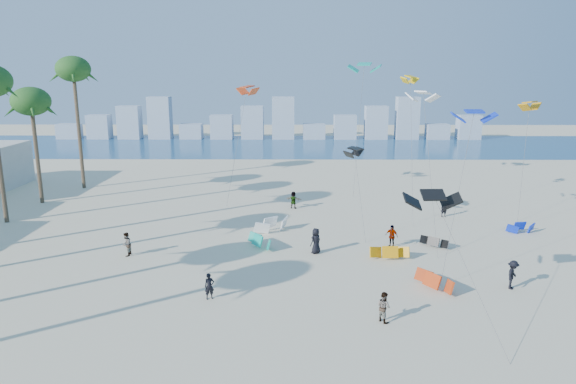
{
  "coord_description": "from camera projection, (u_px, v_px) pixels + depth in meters",
  "views": [
    {
      "loc": [
        3.37,
        -20.98,
        13.23
      ],
      "look_at": [
        3.0,
        16.0,
        4.5
      ],
      "focal_mm": 31.86,
      "sensor_mm": 36.0,
      "label": 1
    }
  ],
  "objects": [
    {
      "name": "ground",
      "position": [
        219.0,
        367.0,
        23.49
      ],
      "size": [
        220.0,
        220.0,
        0.0
      ],
      "primitive_type": "plane",
      "color": "beige",
      "rests_on": "ground"
    },
    {
      "name": "ocean",
      "position": [
        275.0,
        146.0,
        93.56
      ],
      "size": [
        220.0,
        220.0,
        0.0
      ],
      "primitive_type": "plane",
      "color": "navy",
      "rests_on": "ground"
    },
    {
      "name": "kitesurfer_near",
      "position": [
        209.0,
        286.0,
        30.34
      ],
      "size": [
        0.68,
        0.57,
        1.6
      ],
      "primitive_type": "imported",
      "rotation": [
        0.0,
        0.0,
        0.36
      ],
      "color": "black",
      "rests_on": "ground"
    },
    {
      "name": "kitesurfer_mid",
      "position": [
        384.0,
        307.0,
        27.59
      ],
      "size": [
        0.99,
        1.04,
        1.7
      ],
      "primitive_type": "imported",
      "rotation": [
        0.0,
        0.0,
        2.15
      ],
      "color": "gray",
      "rests_on": "ground"
    },
    {
      "name": "kitesurfers_far",
      "position": [
        338.0,
        233.0,
        39.94
      ],
      "size": [
        27.01,
        20.39,
        1.93
      ],
      "color": "black",
      "rests_on": "ground"
    },
    {
      "name": "grounded_kites",
      "position": [
        358.0,
        243.0,
        39.01
      ],
      "size": [
        24.65,
        15.34,
        1.1
      ],
      "color": "#0DA68E",
      "rests_on": "ground"
    },
    {
      "name": "flying_kites",
      "position": [
        398.0,
        104.0,
        43.52
      ],
      "size": [
        31.95,
        37.46,
        14.76
      ],
      "color": "black",
      "rests_on": "ground"
    },
    {
      "name": "distant_skyline",
      "position": [
        270.0,
        123.0,
        102.59
      ],
      "size": [
        85.0,
        3.0,
        8.4
      ],
      "color": "#9EADBF",
      "rests_on": "ground"
    }
  ]
}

